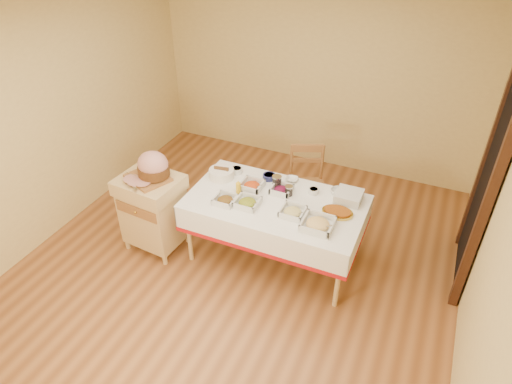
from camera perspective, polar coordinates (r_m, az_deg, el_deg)
room_shell at (r=4.27m, az=-2.59°, el=3.54°), size 5.00×5.00×5.00m
doorway at (r=4.83m, az=26.91°, el=0.83°), size 0.09×1.10×2.20m
dining_table at (r=4.80m, az=2.43°, el=-2.69°), size 1.82×1.02×0.76m
butcher_cart at (r=5.12m, az=-12.75°, el=-2.06°), size 0.68×0.59×0.91m
dining_chair at (r=5.47m, az=6.31°, el=0.95°), size 0.55×0.54×0.95m
ham_on_board at (r=4.83m, az=-12.83°, el=3.00°), size 0.46×0.44×0.31m
serving_dish_a at (r=4.67m, az=-3.88°, el=-0.99°), size 0.22×0.22×0.09m
serving_dish_b at (r=4.62m, az=-1.09°, el=-1.32°), size 0.24×0.24×0.10m
serving_dish_c at (r=4.51m, az=4.60°, el=-2.48°), size 0.23×0.23×0.09m
serving_dish_d at (r=4.37m, az=7.73°, el=-3.99°), size 0.30×0.30×0.11m
serving_dish_e at (r=4.87m, az=-0.52°, el=0.84°), size 0.24×0.23×0.11m
serving_dish_f at (r=4.81m, az=3.20°, el=0.28°), size 0.22×0.21×0.10m
small_bowl_left at (r=5.14m, az=-2.42°, el=2.77°), size 0.13×0.13×0.06m
small_bowl_mid at (r=5.02m, az=1.64°, el=1.96°), size 0.14×0.14×0.06m
small_bowl_right at (r=4.83m, az=7.22°, el=0.17°), size 0.11×0.11×0.05m
bowl_white_imported at (r=5.02m, az=4.50°, el=1.59°), size 0.15×0.15×0.03m
bowl_small_imported at (r=4.87m, az=10.21°, el=0.08°), size 0.19×0.19×0.05m
preserve_jar_left at (r=4.88m, az=2.62°, el=1.26°), size 0.10×0.10×0.13m
preserve_jar_right at (r=4.77m, az=4.13°, el=0.12°), size 0.09×0.09×0.11m
mustard_bottle at (r=4.77m, az=-2.22°, el=0.54°), size 0.05×0.05×0.16m
bread_basket at (r=5.05m, az=-4.32°, el=2.34°), size 0.28×0.28×0.12m
plate_stack at (r=4.77m, az=11.52°, el=-0.54°), size 0.26×0.26×0.10m
brass_platter at (r=4.58m, az=10.15°, el=-2.49°), size 0.31×0.23×0.04m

